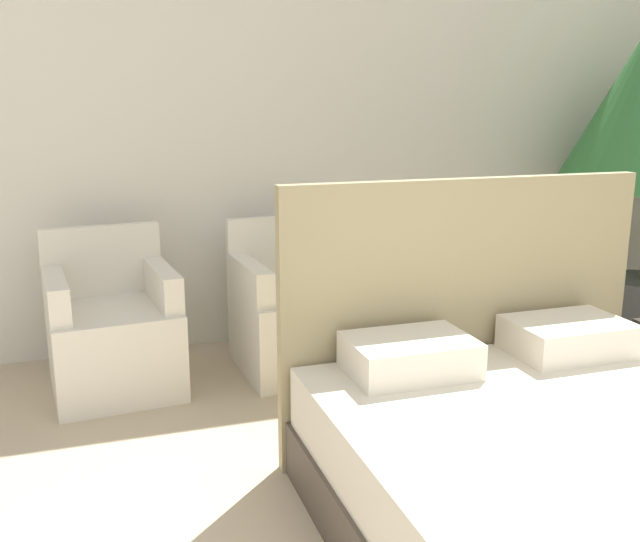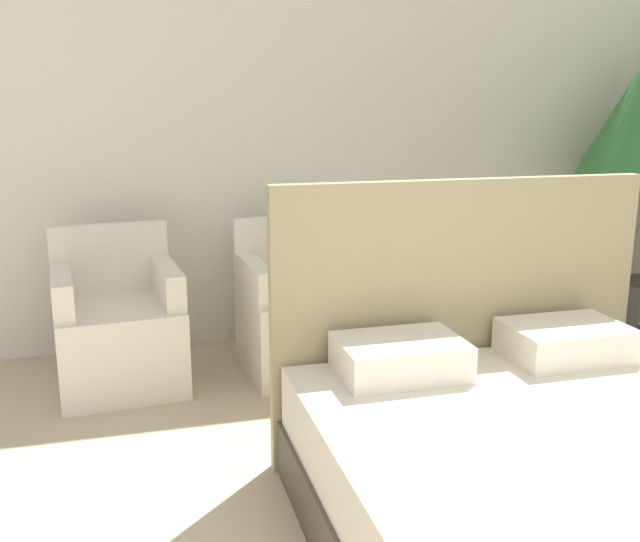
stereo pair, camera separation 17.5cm
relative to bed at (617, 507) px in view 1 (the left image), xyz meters
name	(u,v)px [view 1 (the left image)]	position (x,y,z in m)	size (l,w,h in m)	color
wall_back	(303,107)	(-0.19, 2.72, 1.19)	(10.00, 0.06, 2.90)	silver
bed	(617,507)	(0.00, 0.00, 0.00)	(1.63, 2.20, 1.18)	#4C4238
armchair_near_window_left	(113,337)	(-1.42, 2.11, 0.02)	(0.69, 0.71, 0.83)	silver
armchair_near_window_right	(296,320)	(-0.43, 2.11, 0.02)	(0.67, 0.69, 0.83)	silver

